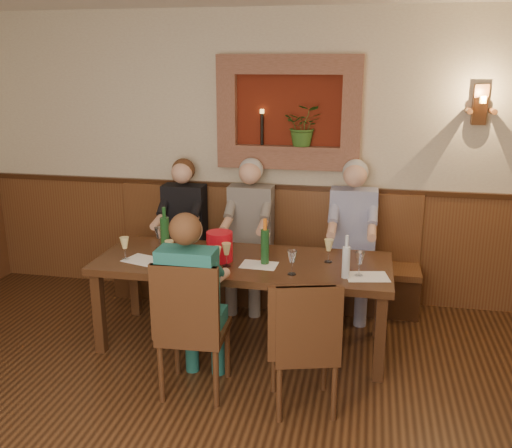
{
  "coord_description": "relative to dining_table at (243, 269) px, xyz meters",
  "views": [
    {
      "loc": [
        0.97,
        -2.44,
        2.32
      ],
      "look_at": [
        0.1,
        1.9,
        1.05
      ],
      "focal_mm": 40.0,
      "sensor_mm": 36.0,
      "label": 1
    }
  ],
  "objects": [
    {
      "name": "person_bench_right",
      "position": [
        0.85,
        0.84,
        -0.07
      ],
      "size": [
        0.43,
        0.53,
        1.46
      ],
      "color": "navy",
      "rests_on": "ground"
    },
    {
      "name": "tasting_sheet_d",
      "position": [
        -0.3,
        -0.28,
        0.08
      ],
      "size": [
        0.37,
        0.32,
        0.0
      ],
      "primitive_type": "cube",
      "rotation": [
        0.0,
        0.0,
        0.39
      ],
      "color": "white",
      "rests_on": "dining_table"
    },
    {
      "name": "wine_bottle_green_b",
      "position": [
        -0.68,
        0.05,
        0.24
      ],
      "size": [
        0.09,
        0.09,
        0.4
      ],
      "rotation": [
        0.0,
        0.0,
        -0.21
      ],
      "color": "#19471E",
      "rests_on": "dining_table"
    },
    {
      "name": "wall_niche",
      "position": [
        0.24,
        1.09,
        1.13
      ],
      "size": [
        1.36,
        0.3,
        1.06
      ],
      "color": "#611C0D",
      "rests_on": "ground"
    },
    {
      "name": "spittoon_bucket",
      "position": [
        -0.18,
        -0.04,
        0.2
      ],
      "size": [
        0.25,
        0.25,
        0.24
      ],
      "primitive_type": "cylinder",
      "rotation": [
        0.0,
        0.0,
        -0.18
      ],
      "color": "red",
      "rests_on": "dining_table"
    },
    {
      "name": "wine_glass_9",
      "position": [
        -0.15,
        -0.27,
        0.17
      ],
      "size": [
        0.08,
        0.08,
        0.19
      ],
      "primitive_type": null,
      "color": "#E3D388",
      "rests_on": "dining_table"
    },
    {
      "name": "wine_glass_5",
      "position": [
        0.16,
        0.15,
        0.17
      ],
      "size": [
        0.08,
        0.08,
        0.19
      ],
      "primitive_type": null,
      "color": "#E3D388",
      "rests_on": "dining_table"
    },
    {
      "name": "wine_glass_8",
      "position": [
        0.94,
        -0.17,
        0.17
      ],
      "size": [
        0.08,
        0.08,
        0.19
      ],
      "primitive_type": null,
      "color": "white",
      "rests_on": "dining_table"
    },
    {
      "name": "tasting_sheet_c",
      "position": [
        1.0,
        -0.18,
        0.08
      ],
      "size": [
        0.35,
        0.28,
        0.0
      ],
      "primitive_type": "cube",
      "rotation": [
        0.0,
        0.0,
        0.19
      ],
      "color": "white",
      "rests_on": "dining_table"
    },
    {
      "name": "wainscoting",
      "position": [
        0.0,
        -1.85,
        -0.09
      ],
      "size": [
        6.02,
        6.02,
        1.15
      ],
      "color": "#5C311A",
      "rests_on": "ground"
    },
    {
      "name": "person_chair_front",
      "position": [
        -0.19,
        -0.78,
        -0.11
      ],
      "size": [
        0.4,
        0.49,
        1.37
      ],
      "color": "#184F57",
      "rests_on": "ground"
    },
    {
      "name": "wine_glass_1",
      "position": [
        -0.78,
        0.15,
        0.17
      ],
      "size": [
        0.08,
        0.08,
        0.19
      ],
      "primitive_type": null,
      "color": "white",
      "rests_on": "dining_table"
    },
    {
      "name": "wine_glass_7",
      "position": [
        0.69,
        0.1,
        0.17
      ],
      "size": [
        0.08,
        0.08,
        0.19
      ],
      "primitive_type": null,
      "color": "#E3D388",
      "rests_on": "dining_table"
    },
    {
      "name": "bench",
      "position": [
        0.0,
        0.94,
        -0.35
      ],
      "size": [
        3.0,
        0.45,
        1.11
      ],
      "color": "#381E0F",
      "rests_on": "ground"
    },
    {
      "name": "water_bottle",
      "position": [
        0.84,
        -0.22,
        0.21
      ],
      "size": [
        0.08,
        0.08,
        0.33
      ],
      "rotation": [
        0.0,
        0.0,
        -0.42
      ],
      "color": "silver",
      "rests_on": "dining_table"
    },
    {
      "name": "wine_glass_4",
      "position": [
        -0.1,
        -0.16,
        0.17
      ],
      "size": [
        0.08,
        0.08,
        0.19
      ],
      "primitive_type": null,
      "color": "#E3D388",
      "rests_on": "dining_table"
    },
    {
      "name": "person_bench_mid",
      "position": [
        -0.13,
        0.84,
        -0.08
      ],
      "size": [
        0.43,
        0.52,
        1.44
      ],
      "color": "#585350",
      "rests_on": "ground"
    },
    {
      "name": "person_bench_left",
      "position": [
        -0.8,
        0.84,
        -0.09
      ],
      "size": [
        0.41,
        0.51,
        1.41
      ],
      "color": "black",
      "rests_on": "ground"
    },
    {
      "name": "wine_glass_3",
      "position": [
        -0.31,
        0.14,
        0.17
      ],
      "size": [
        0.08,
        0.08,
        0.19
      ],
      "primitive_type": null,
      "color": "white",
      "rests_on": "dining_table"
    },
    {
      "name": "tasting_sheet_a",
      "position": [
        -0.79,
        -0.16,
        0.08
      ],
      "size": [
        0.37,
        0.31,
        0.0
      ],
      "primitive_type": "cube",
      "rotation": [
        0.0,
        0.0,
        -0.3
      ],
      "color": "white",
      "rests_on": "dining_table"
    },
    {
      "name": "chair_near_left",
      "position": [
        -0.19,
        -0.78,
        -0.37
      ],
      "size": [
        0.48,
        0.48,
        1.04
      ],
      "rotation": [
        0.0,
        0.0,
        0.05
      ],
      "color": "#382211",
      "rests_on": "ground"
    },
    {
      "name": "room_shell",
      "position": [
        0.0,
        -1.85,
        1.21
      ],
      "size": [
        6.04,
        6.04,
        2.82
      ],
      "color": "#C4B194",
      "rests_on": "ground"
    },
    {
      "name": "dining_table",
      "position": [
        0.0,
        0.0,
        0.0
      ],
      "size": [
        2.4,
        0.9,
        0.75
      ],
      "color": "#382211",
      "rests_on": "ground"
    },
    {
      "name": "tasting_sheet_b",
      "position": [
        0.15,
        -0.09,
        0.08
      ],
      "size": [
        0.29,
        0.22,
        0.0
      ],
      "primitive_type": "cube",
      "rotation": [
        0.0,
        0.0,
        -0.04
      ],
      "color": "white",
      "rests_on": "dining_table"
    },
    {
      "name": "wall_sconce",
      "position": [
        1.9,
        1.08,
        1.27
      ],
      "size": [
        0.25,
        0.2,
        0.35
      ],
      "color": "#5C311A",
      "rests_on": "ground"
    },
    {
      "name": "chair_near_right",
      "position": [
        0.61,
        -0.83,
        -0.39
      ],
      "size": [
        0.53,
        0.53,
        0.97
      ],
      "rotation": [
        0.0,
        0.0,
        0.27
      ],
      "color": "#382211",
      "rests_on": "ground"
    },
    {
      "name": "wine_bottle_green_a",
      "position": [
        0.19,
        -0.05,
        0.23
      ],
      "size": [
        0.07,
        0.07,
        0.37
      ],
      "rotation": [
        0.0,
        0.0,
        0.15
      ],
      "color": "#19471E",
      "rests_on": "dining_table"
    },
    {
      "name": "wine_glass_10",
      "position": [
        -0.19,
        0.02,
        0.17
      ],
      "size": [
        0.08,
        0.08,
        0.19
      ],
      "primitive_type": null,
      "color": "#E3D388",
      "rests_on": "dining_table"
    },
    {
      "name": "wine_glass_0",
      "position": [
        -0.95,
        -0.17,
        0.17
      ],
      "size": [
        0.08,
        0.08,
        0.19
      ],
      "primitive_type": null,
      "color": "#E3D388",
      "rests_on": "dining_table"
    },
    {
      "name": "wine_glass_6",
      "position": [
        0.44,
        -0.24,
        0.17
      ],
      "size": [
        0.08,
        0.08,
        0.19
      ],
      "primitive_type": null,
      "color": "white",
      "rests_on": "dining_table"
    },
    {
      "name": "wine_glass_2",
      "position": [
        -0.56,
        -0.19,
        0.17
      ],
      "size": [
        0.08,
        0.08,
        0.19
      ],
      "primitive_type": null,
      "color": "#E3D388",
      "rests_on": "dining_table"
    }
  ]
}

